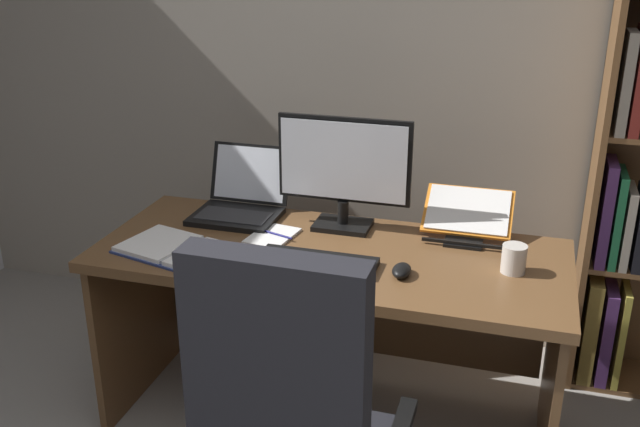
# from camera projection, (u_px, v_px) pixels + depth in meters

# --- Properties ---
(wall_back) EXTENTS (5.31, 0.12, 2.61)m
(wall_back) POSITION_uv_depth(u_px,v_px,m) (416.00, 61.00, 3.18)
(wall_back) COLOR #A89E8E
(wall_back) RESTS_ON ground
(desk) EXTENTS (1.72, 0.72, 0.75)m
(desk) POSITION_uv_depth(u_px,v_px,m) (335.00, 291.00, 2.79)
(desk) COLOR brown
(desk) RESTS_ON ground
(monitor) EXTENTS (0.52, 0.16, 0.44)m
(monitor) POSITION_uv_depth(u_px,v_px,m) (344.00, 172.00, 2.77)
(monitor) COLOR black
(monitor) RESTS_ON desk
(laptop) EXTENTS (0.34, 0.35, 0.26)m
(laptop) POSITION_uv_depth(u_px,v_px,m) (241.00, 202.00, 2.96)
(laptop) COLOR black
(laptop) RESTS_ON desk
(keyboard) EXTENTS (0.42, 0.15, 0.02)m
(keyboard) POSITION_uv_depth(u_px,v_px,m) (317.00, 262.00, 2.53)
(keyboard) COLOR black
(keyboard) RESTS_ON desk
(computer_mouse) EXTENTS (0.06, 0.10, 0.04)m
(computer_mouse) POSITION_uv_depth(u_px,v_px,m) (402.00, 270.00, 2.45)
(computer_mouse) COLOR black
(computer_mouse) RESTS_ON desk
(reading_stand_with_book) EXTENTS (0.34, 0.27, 0.16)m
(reading_stand_with_book) POSITION_uv_depth(u_px,v_px,m) (467.00, 215.00, 2.76)
(reading_stand_with_book) COLOR black
(reading_stand_with_book) RESTS_ON desk
(open_binder) EXTENTS (0.53, 0.37, 0.02)m
(open_binder) POSITION_uv_depth(u_px,v_px,m) (184.00, 251.00, 2.61)
(open_binder) COLOR navy
(open_binder) RESTS_ON desk
(notepad) EXTENTS (0.18, 0.23, 0.01)m
(notepad) POSITION_uv_depth(u_px,v_px,m) (272.00, 236.00, 2.76)
(notepad) COLOR white
(notepad) RESTS_ON desk
(pen) EXTENTS (0.14, 0.05, 0.01)m
(pen) POSITION_uv_depth(u_px,v_px,m) (277.00, 234.00, 2.75)
(pen) COLOR navy
(pen) RESTS_ON notepad
(coffee_mug) EXTENTS (0.08, 0.08, 0.10)m
(coffee_mug) POSITION_uv_depth(u_px,v_px,m) (514.00, 259.00, 2.46)
(coffee_mug) COLOR silver
(coffee_mug) RESTS_ON desk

